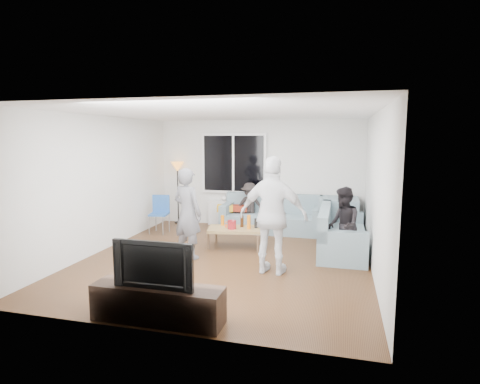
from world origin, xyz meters
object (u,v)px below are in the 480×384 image
(side_chair, at_px, (159,215))
(player_left, at_px, (188,213))
(coffee_table, at_px, (236,238))
(player_right, at_px, (273,216))
(sofa_right_section, at_px, (342,230))
(floor_lamp, at_px, (178,193))
(spectator_right, at_px, (343,226))
(television, at_px, (157,263))
(spectator_back, at_px, (250,206))
(tv_console, at_px, (158,303))
(sofa_back_section, at_px, (271,214))

(side_chair, height_order, player_left, player_left)
(coffee_table, relative_size, player_right, 0.58)
(coffee_table, xyz_separation_m, player_left, (-0.68, -0.86, 0.62))
(sofa_right_section, bearing_deg, floor_lamp, 68.79)
(floor_lamp, height_order, spectator_right, floor_lamp)
(sofa_right_section, xyz_separation_m, television, (-2.13, -3.50, 0.30))
(spectator_back, relative_size, television, 1.14)
(player_left, relative_size, tv_console, 1.03)
(player_left, bearing_deg, spectator_right, -153.05)
(floor_lamp, bearing_deg, sofa_back_section, -7.13)
(sofa_right_section, relative_size, player_right, 1.06)
(sofa_back_section, bearing_deg, player_right, -79.42)
(sofa_right_section, distance_m, floor_lamp, 4.38)
(spectator_back, bearing_deg, player_right, -79.25)
(coffee_table, xyz_separation_m, side_chair, (-2.02, 0.71, 0.23))
(tv_console, relative_size, television, 1.61)
(player_right, relative_size, television, 1.91)
(player_left, bearing_deg, sofa_right_section, -139.45)
(side_chair, xyz_separation_m, player_left, (1.35, -1.57, 0.39))
(spectator_right, height_order, spectator_back, spectator_right)
(sofa_back_section, bearing_deg, spectator_back, 176.70)
(sofa_right_section, height_order, spectator_right, spectator_right)
(sofa_back_section, distance_m, spectator_back, 0.54)
(spectator_right, bearing_deg, sofa_right_section, 168.86)
(player_right, height_order, spectator_right, player_right)
(sofa_right_section, bearing_deg, coffee_table, 96.03)
(sofa_back_section, relative_size, television, 2.32)
(television, bearing_deg, floor_lamp, 110.92)
(side_chair, bearing_deg, television, -73.18)
(player_left, bearing_deg, sofa_back_section, -96.50)
(side_chair, xyz_separation_m, television, (1.94, -3.99, 0.30))
(player_right, bearing_deg, side_chair, -26.51)
(tv_console, xyz_separation_m, television, (0.00, 0.00, 0.51))
(coffee_table, distance_m, floor_lamp, 2.76)
(tv_console, bearing_deg, sofa_back_section, 83.74)
(side_chair, distance_m, spectator_back, 2.11)
(spectator_right, height_order, television, spectator_right)
(sofa_back_section, height_order, spectator_back, spectator_back)
(sofa_back_section, distance_m, player_right, 2.87)
(floor_lamp, distance_m, spectator_right, 4.66)
(coffee_table, xyz_separation_m, television, (-0.08, -3.28, 0.53))
(player_right, xyz_separation_m, television, (-1.04, -2.00, -0.22))
(floor_lamp, bearing_deg, coffee_table, -41.62)
(sofa_right_section, height_order, side_chair, side_chair)
(sofa_back_section, relative_size, spectator_back, 2.04)
(coffee_table, relative_size, television, 1.11)
(coffee_table, xyz_separation_m, spectator_right, (2.05, -0.48, 0.47))
(side_chair, bearing_deg, floor_lamp, 80.88)
(floor_lamp, distance_m, player_left, 2.98)
(spectator_right, bearing_deg, television, -48.35)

